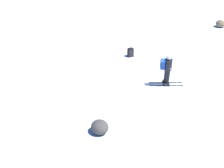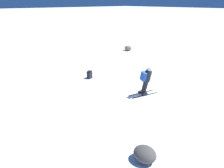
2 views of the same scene
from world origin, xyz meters
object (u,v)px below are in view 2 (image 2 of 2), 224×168
(exposed_boulder_0, at_px, (145,154))
(exposed_boulder_1, at_px, (128,48))
(spare_backpack, at_px, (90,75))
(skier, at_px, (146,80))

(exposed_boulder_0, bearing_deg, exposed_boulder_1, -43.94)
(spare_backpack, height_order, exposed_boulder_1, spare_backpack)
(spare_backpack, bearing_deg, exposed_boulder_1, -168.89)
(exposed_boulder_0, bearing_deg, skier, -50.21)
(spare_backpack, bearing_deg, skier, 79.63)
(skier, relative_size, exposed_boulder_1, 2.21)
(skier, relative_size, exposed_boulder_0, 2.24)
(exposed_boulder_0, xyz_separation_m, exposed_boulder_1, (11.47, -11.05, 0.00))
(spare_backpack, height_order, exposed_boulder_0, spare_backpack)
(skier, xyz_separation_m, exposed_boulder_0, (-3.15, 3.79, -0.67))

